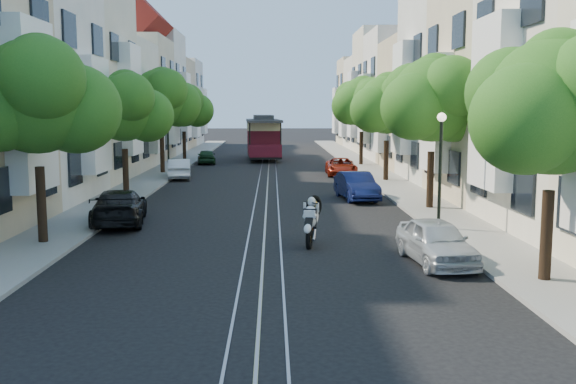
{
  "coord_description": "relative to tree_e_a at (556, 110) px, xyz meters",
  "views": [
    {
      "loc": [
        0.29,
        -18.72,
        4.42
      ],
      "look_at": [
        0.86,
        4.48,
        1.4
      ],
      "focal_mm": 40.0,
      "sensor_mm": 36.0,
      "label": 1
    }
  ],
  "objects": [
    {
      "name": "sportbike_rider",
      "position": [
        -5.72,
        4.84,
        -3.51
      ],
      "size": [
        0.77,
        2.03,
        1.62
      ],
      "rotation": [
        0.0,
        0.0,
        -0.17
      ],
      "color": "black",
      "rests_on": "ground"
    },
    {
      "name": "tree_e_d",
      "position": [
        0.0,
        34.0,
        0.47
      ],
      "size": [
        5.01,
        4.16,
        6.85
      ],
      "color": "black",
      "rests_on": "ground"
    },
    {
      "name": "tree_w_b",
      "position": [
        -14.4,
        17.0,
        0.0
      ],
      "size": [
        4.72,
        3.87,
        6.27
      ],
      "color": "black",
      "rests_on": "ground"
    },
    {
      "name": "sidewalk_east",
      "position": [
        -0.01,
        31.02,
        -4.34
      ],
      "size": [
        2.5,
        80.0,
        0.12
      ],
      "primitive_type": "cube",
      "color": "gray",
      "rests_on": "ground"
    },
    {
      "name": "parked_car_e_near",
      "position": [
        -2.28,
        2.22,
        -3.75
      ],
      "size": [
        1.9,
        3.91,
        1.29
      ],
      "primitive_type": "imported",
      "rotation": [
        0.0,
        0.0,
        0.1
      ],
      "color": "#AAB0B7",
      "rests_on": "ground"
    },
    {
      "name": "tree_w_c",
      "position": [
        -14.4,
        28.0,
        0.67
      ],
      "size": [
        5.13,
        4.28,
        7.09
      ],
      "color": "black",
      "rests_on": "ground"
    },
    {
      "name": "parked_car_e_mid",
      "position": [
        -2.86,
        15.29,
        -3.73
      ],
      "size": [
        1.93,
        4.23,
        1.34
      ],
      "primitive_type": "imported",
      "rotation": [
        0.0,
        0.0,
        0.13
      ],
      "color": "#0D1543",
      "rests_on": "ground"
    },
    {
      "name": "lane_line",
      "position": [
        -7.26,
        31.02,
        -4.4
      ],
      "size": [
        0.08,
        80.0,
        0.01
      ],
      "primitive_type": "cube",
      "color": "tan",
      "rests_on": "ground"
    },
    {
      "name": "parked_car_e_far",
      "position": [
        -2.39,
        26.72,
        -3.82
      ],
      "size": [
        2.04,
        4.23,
        1.16
      ],
      "primitive_type": "imported",
      "rotation": [
        0.0,
        0.0,
        -0.03
      ],
      "color": "maroon",
      "rests_on": "ground"
    },
    {
      "name": "lamp_west",
      "position": [
        -13.56,
        25.02,
        -1.55
      ],
      "size": [
        0.32,
        0.32,
        4.16
      ],
      "color": "black",
      "rests_on": "ground"
    },
    {
      "name": "tree_e_a",
      "position": [
        0.0,
        0.0,
        0.0
      ],
      "size": [
        4.72,
        3.87,
        6.27
      ],
      "color": "black",
      "rests_on": "ground"
    },
    {
      "name": "tree_w_d",
      "position": [
        -14.4,
        39.0,
        0.2
      ],
      "size": [
        4.84,
        3.99,
        6.52
      ],
      "color": "black",
      "rests_on": "ground"
    },
    {
      "name": "parked_car_w_far",
      "position": [
        -12.29,
        35.99,
        -3.81
      ],
      "size": [
        1.82,
        3.62,
        1.18
      ],
      "primitive_type": "imported",
      "rotation": [
        0.0,
        0.0,
        3.27
      ],
      "color": "black",
      "rests_on": "ground"
    },
    {
      "name": "parked_car_w_near",
      "position": [
        -12.86,
        8.79,
        -3.72
      ],
      "size": [
        2.53,
        4.9,
        1.36
      ],
      "primitive_type": "imported",
      "rotation": [
        0.0,
        0.0,
        3.28
      ],
      "color": "black",
      "rests_on": "ground"
    },
    {
      "name": "townhouses_east",
      "position": [
        4.61,
        30.94,
        0.79
      ],
      "size": [
        7.75,
        72.0,
        12.0
      ],
      "color": "beige",
      "rests_on": "ground"
    },
    {
      "name": "rail_left",
      "position": [
        -7.81,
        31.02,
        -4.39
      ],
      "size": [
        0.06,
        80.0,
        0.02
      ],
      "primitive_type": "cube",
      "color": "gray",
      "rests_on": "ground"
    },
    {
      "name": "tree_w_a",
      "position": [
        -14.4,
        5.0,
        0.34
      ],
      "size": [
        4.93,
        4.08,
        6.68
      ],
      "color": "black",
      "rests_on": "ground"
    },
    {
      "name": "townhouses_west",
      "position": [
        -19.13,
        30.94,
        0.68
      ],
      "size": [
        7.75,
        72.0,
        11.76
      ],
      "color": "silver",
      "rests_on": "ground"
    },
    {
      "name": "rail_slot",
      "position": [
        -7.26,
        31.02,
        -4.39
      ],
      "size": [
        0.06,
        80.0,
        0.02
      ],
      "primitive_type": "cube",
      "color": "gray",
      "rests_on": "ground"
    },
    {
      "name": "tree_e_c",
      "position": [
        0.0,
        23.0,
        0.2
      ],
      "size": [
        4.84,
        3.99,
        6.52
      ],
      "color": "black",
      "rests_on": "ground"
    },
    {
      "name": "lamp_east",
      "position": [
        -0.96,
        7.02,
        -1.55
      ],
      "size": [
        0.32,
        0.32,
        4.16
      ],
      "color": "black",
      "rests_on": "ground"
    },
    {
      "name": "parked_car_w_mid",
      "position": [
        -12.86,
        24.93,
        -3.76
      ],
      "size": [
        1.8,
        4.01,
        1.28
      ],
      "primitive_type": "imported",
      "rotation": [
        0.0,
        0.0,
        3.26
      ],
      "color": "silver",
      "rests_on": "ground"
    },
    {
      "name": "ground",
      "position": [
        -7.26,
        31.02,
        -4.4
      ],
      "size": [
        200.0,
        200.0,
        0.0
      ],
      "primitive_type": "plane",
      "color": "black",
      "rests_on": "ground"
    },
    {
      "name": "tree_e_b",
      "position": [
        0.0,
        12.0,
        0.34
      ],
      "size": [
        4.93,
        4.08,
        6.68
      ],
      "color": "black",
      "rests_on": "ground"
    },
    {
      "name": "rail_right",
      "position": [
        -6.71,
        31.02,
        -4.39
      ],
      "size": [
        0.06,
        80.0,
        0.02
      ],
      "primitive_type": "cube",
      "color": "gray",
      "rests_on": "ground"
    },
    {
      "name": "sidewalk_west",
      "position": [
        -14.51,
        31.02,
        -4.34
      ],
      "size": [
        2.5,
        80.0,
        0.12
      ],
      "primitive_type": "cube",
      "color": "gray",
      "rests_on": "ground"
    },
    {
      "name": "cable_car",
      "position": [
        -7.76,
        40.57,
        -2.31
      ],
      "size": [
        3.35,
        9.32,
        3.53
      ],
      "rotation": [
        0.0,
        0.0,
        0.05
      ],
      "color": "black",
      "rests_on": "ground"
    }
  ]
}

